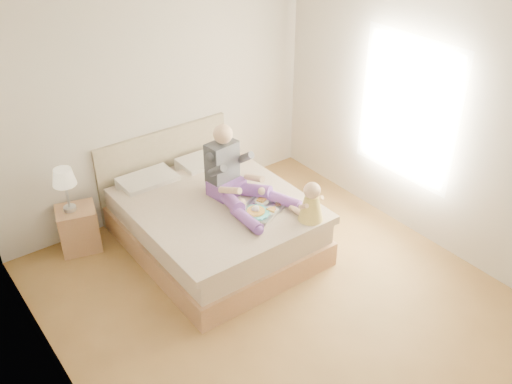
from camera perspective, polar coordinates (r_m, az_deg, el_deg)
room at (r=4.94m, az=2.43°, el=3.40°), size 4.02×4.22×2.71m
bed at (r=6.27m, az=-4.57°, el=-2.66°), size 1.70×2.18×1.00m
nightstand at (r=6.51m, az=-17.31°, el=-3.51°), size 0.49×0.46×0.50m
lamp at (r=6.18m, az=-18.66°, el=1.20°), size 0.24×0.24×0.50m
adult at (r=5.95m, az=-2.22°, el=1.41°), size 0.69×1.04×0.83m
tray at (r=5.85m, az=0.48°, el=-1.53°), size 0.58×0.52×0.14m
baby at (r=5.67m, az=5.47°, el=-1.23°), size 0.28×0.38×0.42m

